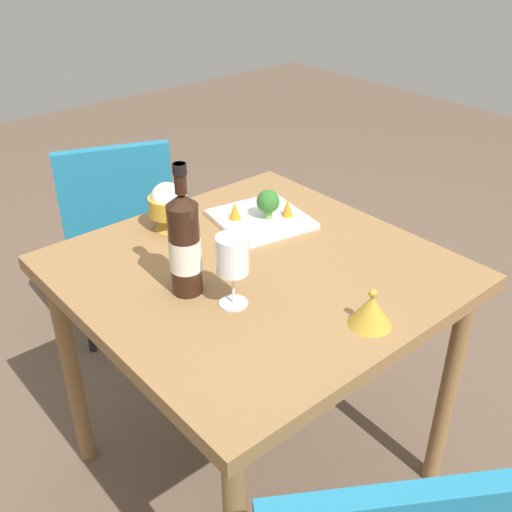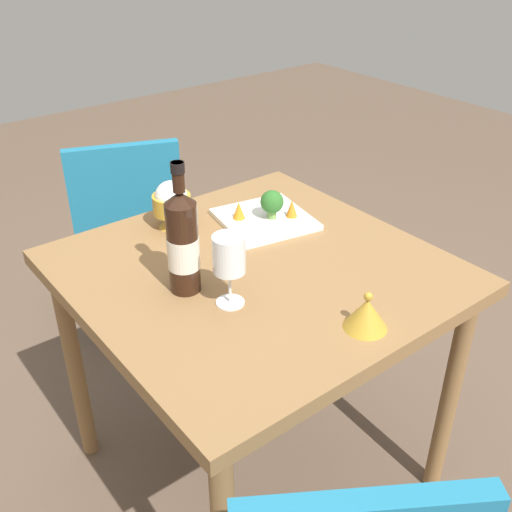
# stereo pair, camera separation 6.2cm
# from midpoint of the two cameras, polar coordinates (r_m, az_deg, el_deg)

# --- Properties ---
(ground_plane) EXTENTS (8.00, 8.00, 0.00)m
(ground_plane) POSITION_cam_midpoint_polar(r_m,az_deg,el_deg) (2.07, -0.91, -19.19)
(ground_plane) COLOR brown
(dining_table) EXTENTS (0.90, 0.90, 0.76)m
(dining_table) POSITION_cam_midpoint_polar(r_m,az_deg,el_deg) (1.61, -1.10, -3.63)
(dining_table) COLOR olive
(dining_table) RESTS_ON ground_plane
(chair_near_window) EXTENTS (0.52, 0.52, 0.85)m
(chair_near_window) POSITION_cam_midpoint_polar(r_m,az_deg,el_deg) (2.35, -13.66, 3.22)
(chair_near_window) COLOR teal
(chair_near_window) RESTS_ON ground_plane
(wine_bottle) EXTENTS (0.08, 0.08, 0.33)m
(wine_bottle) POSITION_cam_midpoint_polar(r_m,az_deg,el_deg) (1.41, -8.02, 1.12)
(wine_bottle) COLOR black
(wine_bottle) RESTS_ON dining_table
(wine_glass) EXTENTS (0.08, 0.08, 0.18)m
(wine_glass) POSITION_cam_midpoint_polar(r_m,az_deg,el_deg) (1.36, -3.55, -0.09)
(wine_glass) COLOR white
(wine_glass) RESTS_ON dining_table
(rice_bowl) EXTENTS (0.11, 0.11, 0.14)m
(rice_bowl) POSITION_cam_midpoint_polar(r_m,az_deg,el_deg) (1.74, -9.36, 4.74)
(rice_bowl) COLOR gold
(rice_bowl) RESTS_ON dining_table
(rice_bowl_lid) EXTENTS (0.10, 0.10, 0.09)m
(rice_bowl_lid) POSITION_cam_midpoint_polar(r_m,az_deg,el_deg) (1.36, 9.53, -5.11)
(rice_bowl_lid) COLOR gold
(rice_bowl_lid) RESTS_ON dining_table
(serving_plate) EXTENTS (0.29, 0.29, 0.02)m
(serving_plate) POSITION_cam_midpoint_polar(r_m,az_deg,el_deg) (1.78, -0.55, 3.49)
(serving_plate) COLOR white
(serving_plate) RESTS_ON dining_table
(broccoli_floret) EXTENTS (0.07, 0.07, 0.09)m
(broccoli_floret) POSITION_cam_midpoint_polar(r_m,az_deg,el_deg) (1.75, 0.12, 5.10)
(broccoli_floret) COLOR #729E4C
(broccoli_floret) RESTS_ON serving_plate
(carrot_garnish_left) EXTENTS (0.04, 0.04, 0.05)m
(carrot_garnish_left) POSITION_cam_midpoint_polar(r_m,az_deg,el_deg) (1.76, -3.02, 4.30)
(carrot_garnish_left) COLOR orange
(carrot_garnish_left) RESTS_ON serving_plate
(carrot_garnish_right) EXTENTS (0.03, 0.03, 0.05)m
(carrot_garnish_right) POSITION_cam_midpoint_polar(r_m,az_deg,el_deg) (1.77, 2.00, 4.59)
(carrot_garnish_right) COLOR orange
(carrot_garnish_right) RESTS_ON serving_plate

